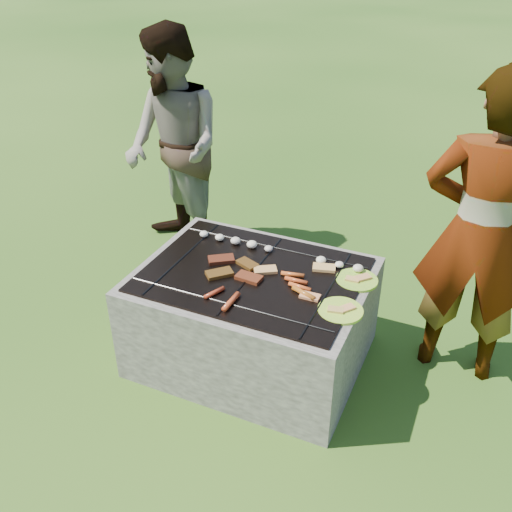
{
  "coord_description": "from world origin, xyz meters",
  "views": [
    {
      "loc": [
        1.13,
        -2.48,
        2.37
      ],
      "look_at": [
        0.0,
        0.05,
        0.7
      ],
      "focal_mm": 40.0,
      "sensor_mm": 36.0,
      "label": 1
    }
  ],
  "objects_px": {
    "cook": "(480,234)",
    "fire_pit": "(253,320)",
    "bystander": "(174,148)",
    "plate_near": "(340,310)",
    "plate_far": "(357,280)"
  },
  "relations": [
    {
      "from": "cook",
      "to": "fire_pit",
      "type": "bearing_deg",
      "value": 18.57
    },
    {
      "from": "cook",
      "to": "bystander",
      "type": "xyz_separation_m",
      "value": [
        -2.22,
        0.51,
        -0.03
      ]
    },
    {
      "from": "cook",
      "to": "bystander",
      "type": "distance_m",
      "value": 2.28
    },
    {
      "from": "plate_near",
      "to": "bystander",
      "type": "bearing_deg",
      "value": 146.39
    },
    {
      "from": "plate_near",
      "to": "bystander",
      "type": "distance_m",
      "value": 1.99
    },
    {
      "from": "plate_near",
      "to": "cook",
      "type": "relative_size",
      "value": 0.14
    },
    {
      "from": "bystander",
      "to": "cook",
      "type": "bearing_deg",
      "value": 20.93
    },
    {
      "from": "fire_pit",
      "to": "plate_far",
      "type": "height_order",
      "value": "plate_far"
    },
    {
      "from": "plate_near",
      "to": "cook",
      "type": "bearing_deg",
      "value": 44.84
    },
    {
      "from": "plate_far",
      "to": "plate_near",
      "type": "bearing_deg",
      "value": -90.11
    },
    {
      "from": "fire_pit",
      "to": "plate_near",
      "type": "bearing_deg",
      "value": -13.21
    },
    {
      "from": "fire_pit",
      "to": "bystander",
      "type": "relative_size",
      "value": 0.74
    },
    {
      "from": "cook",
      "to": "bystander",
      "type": "height_order",
      "value": "cook"
    },
    {
      "from": "plate_near",
      "to": "plate_far",
      "type": "bearing_deg",
      "value": 89.89
    },
    {
      "from": "fire_pit",
      "to": "plate_near",
      "type": "height_order",
      "value": "plate_near"
    }
  ]
}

